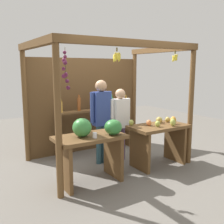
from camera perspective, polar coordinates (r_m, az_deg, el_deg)
name	(u,v)px	position (r m, az deg, el deg)	size (l,w,h in m)	color
ground_plane	(107,161)	(5.54, -1.05, -10.75)	(12.00, 12.00, 0.00)	slate
market_stall	(97,93)	(5.59, -3.41, 4.11)	(2.89, 1.99, 2.39)	brown
fruit_counter_left	(92,142)	(4.38, -4.41, -6.62)	(1.16, 0.67, 1.13)	brown
fruit_counter_right	(159,136)	(5.26, 10.18, -5.16)	(1.16, 0.65, 0.98)	brown
bottle_shelf_unit	(96,119)	(5.98, -3.62, -1.53)	(1.85, 0.22, 1.35)	brown
vendor_man	(101,114)	(5.20, -2.39, -0.38)	(0.48, 0.23, 1.70)	#2B4D59
vendor_woman	(120,118)	(5.37, 1.81, -1.43)	(0.48, 0.20, 1.51)	#543D5C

